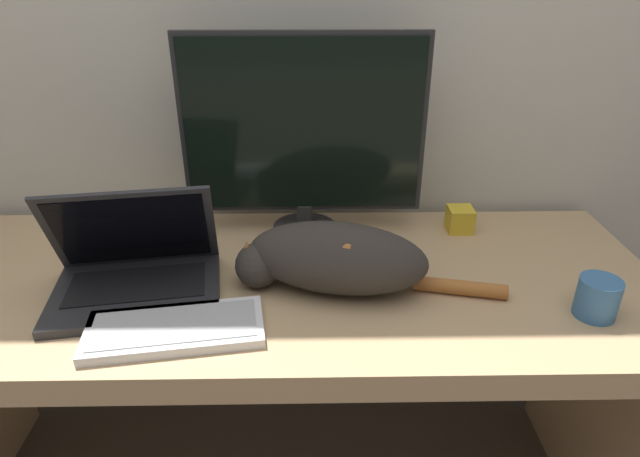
{
  "coord_description": "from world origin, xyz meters",
  "views": [
    {
      "loc": [
        0.1,
        -0.7,
        1.38
      ],
      "look_at": [
        0.12,
        0.3,
        0.87
      ],
      "focal_mm": 30.0,
      "sensor_mm": 36.0,
      "label": 1
    }
  ],
  "objects_px": {
    "laptop": "(136,272)",
    "cat": "(333,257)",
    "monitor": "(303,135)",
    "external_keyboard": "(175,329)",
    "coffee_mug": "(597,298)"
  },
  "relations": [
    {
      "from": "external_keyboard",
      "to": "cat",
      "type": "height_order",
      "value": "cat"
    },
    {
      "from": "monitor",
      "to": "coffee_mug",
      "type": "relative_size",
      "value": 7.15
    },
    {
      "from": "laptop",
      "to": "external_keyboard",
      "type": "height_order",
      "value": "laptop"
    },
    {
      "from": "monitor",
      "to": "external_keyboard",
      "type": "height_order",
      "value": "monitor"
    },
    {
      "from": "monitor",
      "to": "laptop",
      "type": "height_order",
      "value": "monitor"
    },
    {
      "from": "monitor",
      "to": "external_keyboard",
      "type": "relative_size",
      "value": 1.67
    },
    {
      "from": "monitor",
      "to": "external_keyboard",
      "type": "distance_m",
      "value": 0.55
    },
    {
      "from": "external_keyboard",
      "to": "coffee_mug",
      "type": "relative_size",
      "value": 4.29
    },
    {
      "from": "external_keyboard",
      "to": "cat",
      "type": "relative_size",
      "value": 0.61
    },
    {
      "from": "laptop",
      "to": "cat",
      "type": "distance_m",
      "value": 0.42
    },
    {
      "from": "external_keyboard",
      "to": "cat",
      "type": "distance_m",
      "value": 0.35
    },
    {
      "from": "external_keyboard",
      "to": "cat",
      "type": "bearing_deg",
      "value": 18.1
    },
    {
      "from": "cat",
      "to": "laptop",
      "type": "bearing_deg",
      "value": -167.03
    },
    {
      "from": "laptop",
      "to": "cat",
      "type": "bearing_deg",
      "value": -8.03
    },
    {
      "from": "laptop",
      "to": "external_keyboard",
      "type": "xyz_separation_m",
      "value": [
        0.11,
        -0.15,
        -0.04
      ]
    }
  ]
}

